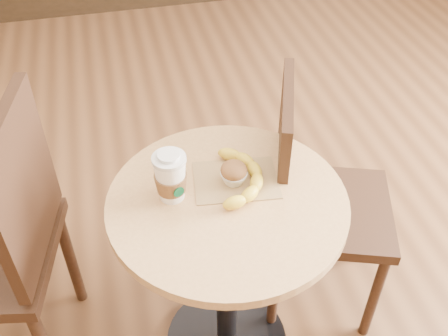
# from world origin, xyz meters

# --- Properties ---
(cafe_table) EXTENTS (0.67, 0.67, 0.75)m
(cafe_table) POSITION_xyz_m (0.11, -0.02, 0.52)
(cafe_table) COLOR black
(cafe_table) RESTS_ON ground
(chair_right) EXTENTS (0.52, 0.52, 0.93)m
(chair_right) POSITION_xyz_m (0.46, 0.15, 0.51)
(chair_right) COLOR #311D11
(chair_right) RESTS_ON ground
(kraft_bag) EXTENTS (0.26, 0.21, 0.00)m
(kraft_bag) POSITION_xyz_m (0.15, 0.05, 0.75)
(kraft_bag) COLOR #9D7A4C
(kraft_bag) RESTS_ON cafe_table
(coffee_cup) EXTENTS (0.09, 0.09, 0.15)m
(coffee_cup) POSITION_xyz_m (-0.03, 0.03, 0.82)
(coffee_cup) COLOR white
(coffee_cup) RESTS_ON cafe_table
(muffin) EXTENTS (0.08, 0.08, 0.07)m
(muffin) POSITION_xyz_m (0.15, 0.04, 0.79)
(muffin) COLOR silver
(muffin) RESTS_ON kraft_bag
(banana) EXTENTS (0.22, 0.30, 0.04)m
(banana) POSITION_xyz_m (0.17, 0.04, 0.77)
(banana) COLOR yellow
(banana) RESTS_ON kraft_bag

